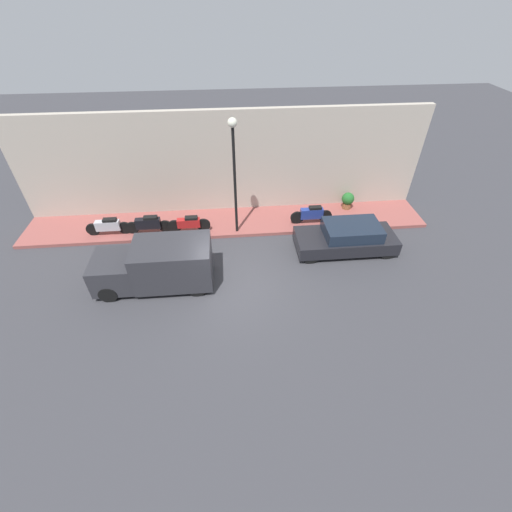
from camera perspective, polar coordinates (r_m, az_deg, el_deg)
ground_plane at (r=13.40m, az=-4.21°, el=-5.40°), size 60.00×60.00×0.00m
sidewalk at (r=16.85m, az=-4.74°, el=5.63°), size 2.37×19.07×0.16m
building_facade at (r=16.84m, az=-5.31°, el=15.02°), size 0.30×19.07×5.00m
parked_car at (r=15.36m, az=14.91°, el=2.98°), size 1.78×4.30×1.28m
delivery_van at (r=13.50m, az=-16.41°, el=-1.48°), size 1.82×4.43×1.83m
scooter_silver at (r=16.99m, az=-23.39°, el=4.62°), size 0.30×2.03×0.83m
motorcycle_red at (r=16.10m, az=-11.09°, el=5.36°), size 0.30×1.95×0.78m
motorcycle_blue at (r=16.60m, az=9.28°, el=6.92°), size 0.30×2.00×0.88m
motorcycle_black at (r=16.47m, az=-17.47°, el=5.13°), size 0.30×2.08×0.86m
streetlamp at (r=14.35m, az=-3.70°, el=15.86°), size 0.38×0.38×5.17m
potted_plant at (r=18.13m, az=15.04°, el=9.01°), size 0.62×0.62×0.86m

